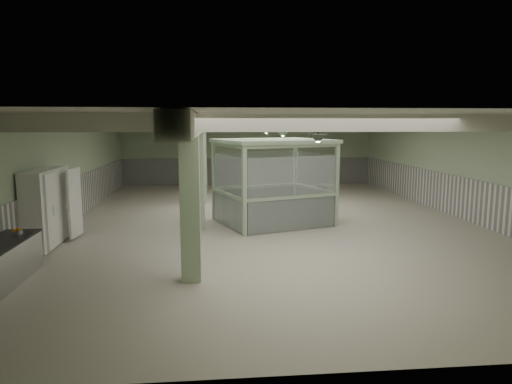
{
  "coord_description": "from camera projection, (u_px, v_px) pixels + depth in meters",
  "views": [
    {
      "loc": [
        -2.01,
        -15.71,
        3.4
      ],
      "look_at": [
        -0.67,
        -1.7,
        1.3
      ],
      "focal_mm": 32.0,
      "sensor_mm": 36.0,
      "label": 1
    }
  ],
  "objects": [
    {
      "name": "wall_right",
      "position": [
        461.0,
        169.0,
        16.55
      ],
      "size": [
        0.02,
        20.0,
        3.6
      ],
      "primitive_type": "cube",
      "color": "#A0B994",
      "rests_on": "floor"
    },
    {
      "name": "column_c",
      "position": [
        201.0,
        162.0,
        19.59
      ],
      "size": [
        0.42,
        0.42,
        3.6
      ],
      "primitive_type": "cube",
      "color": "#AFCAA2",
      "rests_on": "floor"
    },
    {
      "name": "girder",
      "position": [
        197.0,
        125.0,
        15.42
      ],
      "size": [
        0.45,
        19.9,
        0.4
      ],
      "primitive_type": "cube",
      "color": "silver",
      "rests_on": "ceiling"
    },
    {
      "name": "wall_left",
      "position": [
        63.0,
        172.0,
        15.23
      ],
      "size": [
        0.02,
        20.0,
        3.6
      ],
      "primitive_type": "cube",
      "color": "#A0B994",
      "rests_on": "floor"
    },
    {
      "name": "pendant_back",
      "position": [
        266.0,
        132.0,
        21.17
      ],
      "size": [
        0.44,
        0.44,
        0.22
      ],
      "primitive_type": "cone",
      "rotation": [
        3.14,
        0.0,
        0.0
      ],
      "color": "#2D3D30",
      "rests_on": "ceiling"
    },
    {
      "name": "orange_bowl",
      "position": [
        17.0,
        233.0,
        10.41
      ],
      "size": [
        0.25,
        0.25,
        0.08
      ],
      "primitive_type": "cylinder",
      "rotation": [
        0.0,
        0.0,
        -0.14
      ],
      "color": "#B2B2B7",
      "rests_on": "prep_counter"
    },
    {
      "name": "pendant_mid",
      "position": [
        283.0,
        134.0,
        16.25
      ],
      "size": [
        0.44,
        0.44,
        0.22
      ],
      "primitive_type": "cone",
      "rotation": [
        3.14,
        0.0,
        0.0
      ],
      "color": "#2D3D30",
      "rests_on": "ceiling"
    },
    {
      "name": "column_b",
      "position": [
        197.0,
        174.0,
        14.67
      ],
      "size": [
        0.42,
        0.42,
        3.6
      ],
      "primitive_type": "cube",
      "color": "#AFCAA2",
      "rests_on": "floor"
    },
    {
      "name": "floor",
      "position": [
        270.0,
        221.0,
        16.16
      ],
      "size": [
        20.0,
        20.0,
        0.0
      ],
      "primitive_type": "plane",
      "color": "beige",
      "rests_on": "ground"
    },
    {
      "name": "wall_front",
      "position": [
        366.0,
        246.0,
        6.05
      ],
      "size": [
        14.0,
        0.02,
        3.6
      ],
      "primitive_type": "cube",
      "color": "#A0B994",
      "rests_on": "floor"
    },
    {
      "name": "filing_cabinet",
      "position": [
        327.0,
        202.0,
        16.48
      ],
      "size": [
        0.6,
        0.68,
        1.23
      ],
      "primitive_type": "cube",
      "rotation": [
        0.0,
        0.0,
        0.43
      ],
      "color": "#5B5F4F",
      "rests_on": "floor"
    },
    {
      "name": "guard_booth",
      "position": [
        273.0,
        168.0,
        15.58
      ],
      "size": [
        4.37,
        4.02,
        2.89
      ],
      "rotation": [
        0.0,
        0.0,
        0.33
      ],
      "color": "#9FBA94",
      "rests_on": "floor"
    },
    {
      "name": "column_d",
      "position": [
        203.0,
        155.0,
        23.53
      ],
      "size": [
        0.42,
        0.42,
        3.6
      ],
      "primitive_type": "cube",
      "color": "#AFCAA2",
      "rests_on": "floor"
    },
    {
      "name": "beam_f",
      "position": [
        257.0,
        124.0,
        20.58
      ],
      "size": [
        13.9,
        0.35,
        0.32
      ],
      "primitive_type": "cube",
      "color": "silver",
      "rests_on": "ceiling"
    },
    {
      "name": "beam_a",
      "position": [
        323.0,
        123.0,
        8.27
      ],
      "size": [
        13.9,
        0.35,
        0.32
      ],
      "primitive_type": "cube",
      "color": "silver",
      "rests_on": "ceiling"
    },
    {
      "name": "pendant_front",
      "position": [
        318.0,
        139.0,
        10.83
      ],
      "size": [
        0.44,
        0.44,
        0.22
      ],
      "primitive_type": "cone",
      "rotation": [
        3.14,
        0.0,
        0.0
      ],
      "color": "#2D3D30",
      "rests_on": "ceiling"
    },
    {
      "name": "ceiling",
      "position": [
        271.0,
        118.0,
        15.63
      ],
      "size": [
        14.0,
        20.0,
        0.02
      ],
      "primitive_type": "cube",
      "color": "white",
      "rests_on": "wall_back"
    },
    {
      "name": "walkin_cooler",
      "position": [
        48.0,
        208.0,
        12.75
      ],
      "size": [
        0.81,
        2.33,
        2.13
      ],
      "color": "white",
      "rests_on": "floor"
    },
    {
      "name": "wainscot_left",
      "position": [
        66.0,
        203.0,
        15.39
      ],
      "size": [
        0.05,
        19.9,
        1.5
      ],
      "primitive_type": "cube",
      "color": "white",
      "rests_on": "floor"
    },
    {
      "name": "beam_g",
      "position": [
        252.0,
        124.0,
        23.04
      ],
      "size": [
        13.9,
        0.35,
        0.32
      ],
      "primitive_type": "cube",
      "color": "silver",
      "rests_on": "ceiling"
    },
    {
      "name": "wainscot_back",
      "position": [
        248.0,
        171.0,
        25.87
      ],
      "size": [
        13.9,
        0.05,
        1.5
      ],
      "primitive_type": "cube",
      "color": "white",
      "rests_on": "floor"
    },
    {
      "name": "beam_e",
      "position": [
        263.0,
        124.0,
        18.11
      ],
      "size": [
        13.9,
        0.35,
        0.32
      ],
      "primitive_type": "cube",
      "color": "silver",
      "rests_on": "ceiling"
    },
    {
      "name": "wall_back",
      "position": [
        248.0,
        153.0,
        25.74
      ],
      "size": [
        14.0,
        0.02,
        3.6
      ],
      "primitive_type": "cube",
      "color": "#A0B994",
      "rests_on": "floor"
    },
    {
      "name": "wainscot_right",
      "position": [
        459.0,
        197.0,
        16.71
      ],
      "size": [
        0.05,
        19.9,
        1.5
      ],
      "primitive_type": "cube",
      "color": "white",
      "rests_on": "floor"
    },
    {
      "name": "beam_d",
      "position": [
        271.0,
        123.0,
        15.65
      ],
      "size": [
        13.9,
        0.35,
        0.32
      ],
      "primitive_type": "cube",
      "color": "silver",
      "rests_on": "ceiling"
    },
    {
      "name": "beam_c",
      "position": [
        282.0,
        123.0,
        13.19
      ],
      "size": [
        13.9,
        0.35,
        0.32
      ],
      "primitive_type": "cube",
      "color": "silver",
      "rests_on": "ceiling"
    },
    {
      "name": "column_a",
      "position": [
        190.0,
        200.0,
        9.75
      ],
      "size": [
        0.42,
        0.42,
        3.6
      ],
      "primitive_type": "cube",
      "color": "#AFCAA2",
      "rests_on": "floor"
    },
    {
      "name": "beam_b",
      "position": [
        298.0,
        123.0,
        10.73
      ],
      "size": [
        13.9,
        0.35,
        0.32
      ],
      "primitive_type": "cube",
      "color": "silver",
      "rests_on": "ceiling"
    }
  ]
}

